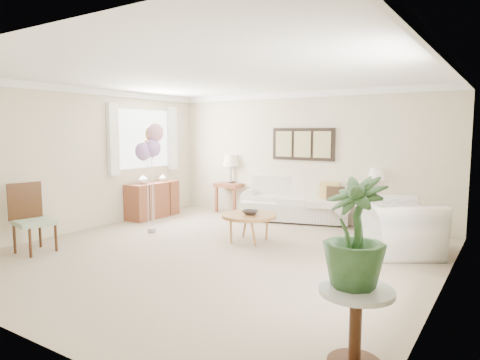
{
  "coord_description": "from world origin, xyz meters",
  "views": [
    {
      "loc": [
        3.63,
        -4.97,
        1.8
      ],
      "look_at": [
        0.02,
        0.6,
        1.05
      ],
      "focal_mm": 32.0,
      "sensor_mm": 36.0,
      "label": 1
    }
  ],
  "objects": [
    {
      "name": "coffee_table",
      "position": [
        0.02,
        0.88,
        0.42
      ],
      "size": [
        0.91,
        0.91,
        0.46
      ],
      "color": "#9F6836",
      "rests_on": "ground"
    },
    {
      "name": "end_table_right",
      "position": [
        1.48,
        3.0,
        0.49
      ],
      "size": [
        0.54,
        0.49,
        0.59
      ],
      "color": "brown",
      "rests_on": "ground"
    },
    {
      "name": "side_table",
      "position": [
        2.68,
        -1.87,
        0.47
      ],
      "size": [
        0.57,
        0.57,
        0.62
      ],
      "color": "silver",
      "rests_on": "ground"
    },
    {
      "name": "sofa",
      "position": [
        -0.08,
        2.89,
        0.34
      ],
      "size": [
        2.58,
        1.43,
        0.87
      ],
      "color": "beige",
      "rests_on": "ground"
    },
    {
      "name": "decor_bowl",
      "position": [
        0.04,
        0.88,
        0.49
      ],
      "size": [
        0.33,
        0.33,
        0.07
      ],
      "primitive_type": "imported",
      "rotation": [
        0.0,
        0.0,
        0.27
      ],
      "color": "#282320",
      "rests_on": "coffee_table"
    },
    {
      "name": "credenza",
      "position": [
        -2.76,
        1.5,
        0.37
      ],
      "size": [
        0.46,
        1.2,
        0.74
      ],
      "color": "brown",
      "rests_on": "ground"
    },
    {
      "name": "potted_plant",
      "position": [
        2.64,
        -1.84,
        1.04
      ],
      "size": [
        0.62,
        0.62,
        0.85
      ],
      "primitive_type": "imported",
      "rotation": [
        0.0,
        0.0,
        -0.38
      ],
      "color": "#294A23",
      "rests_on": "side_table"
    },
    {
      "name": "wall_art_triptych",
      "position": [
        0.0,
        2.96,
        1.55
      ],
      "size": [
        1.35,
        0.06,
        0.65
      ],
      "color": "black",
      "rests_on": "ground"
    },
    {
      "name": "ground_plane",
      "position": [
        0.0,
        0.0,
        0.0
      ],
      "size": [
        6.0,
        6.0,
        0.0
      ],
      "primitive_type": "plane",
      "color": "tan"
    },
    {
      "name": "end_table_left",
      "position": [
        -1.72,
        2.92,
        0.55
      ],
      "size": [
        0.6,
        0.55,
        0.66
      ],
      "color": "brown",
      "rests_on": "ground"
    },
    {
      "name": "vase_sage",
      "position": [
        -2.74,
        1.8,
        0.83
      ],
      "size": [
        0.21,
        0.21,
        0.17
      ],
      "primitive_type": "imported",
      "rotation": [
        0.0,
        0.0,
        0.34
      ],
      "color": "beige",
      "rests_on": "credenza"
    },
    {
      "name": "balloon_cluster",
      "position": [
        -1.79,
        0.48,
        1.58
      ],
      "size": [
        0.48,
        0.53,
        1.95
      ],
      "color": "gray",
      "rests_on": "ground"
    },
    {
      "name": "lamp_right",
      "position": [
        1.48,
        3.0,
        1.0
      ],
      "size": [
        0.31,
        0.31,
        0.55
      ],
      "color": "gray",
      "rests_on": "end_table_right"
    },
    {
      "name": "accent_chair",
      "position": [
        -2.42,
        -1.39,
        0.54
      ],
      "size": [
        0.6,
        0.6,
        1.04
      ],
      "color": "#8CA283",
      "rests_on": "ground"
    },
    {
      "name": "lamp_left",
      "position": [
        -1.72,
        2.92,
        1.14
      ],
      "size": [
        0.36,
        0.36,
        0.63
      ],
      "color": "gray",
      "rests_on": "end_table_left"
    },
    {
      "name": "armchair",
      "position": [
        2.19,
        1.55,
        0.39
      ],
      "size": [
        1.55,
        1.6,
        0.79
      ],
      "primitive_type": "imported",
      "rotation": [
        0.0,
        0.0,
        2.14
      ],
      "color": "beige",
      "rests_on": "ground"
    },
    {
      "name": "vase_white",
      "position": [
        -2.74,
        1.22,
        0.84
      ],
      "size": [
        0.2,
        0.2,
        0.21
      ],
      "primitive_type": "imported",
      "rotation": [
        0.0,
        0.0,
        0.0
      ],
      "color": "silver",
      "rests_on": "credenza"
    },
    {
      "name": "room_shell",
      "position": [
        -0.11,
        0.09,
        1.63
      ],
      "size": [
        6.04,
        6.04,
        2.6
      ],
      "color": "beige",
      "rests_on": "ground"
    }
  ]
}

